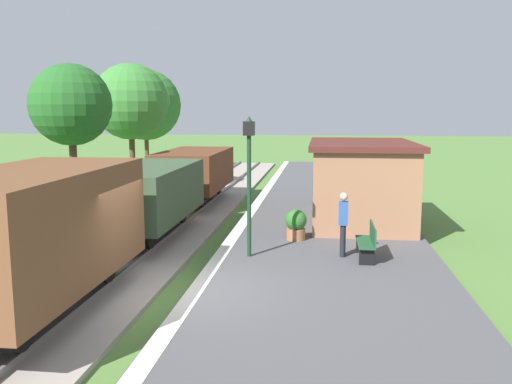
{
  "coord_description": "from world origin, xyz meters",
  "views": [
    {
      "loc": [
        3.05,
        -10.97,
        4.09
      ],
      "look_at": [
        1.02,
        5.73,
        1.55
      ],
      "focal_mm": 38.07,
      "sensor_mm": 36.0,
      "label": 1
    }
  ],
  "objects": [
    {
      "name": "ground_plane",
      "position": [
        0.0,
        0.0,
        0.0
      ],
      "size": [
        160.0,
        160.0,
        0.0
      ],
      "primitive_type": "plane",
      "color": "#517A38"
    },
    {
      "name": "platform_slab",
      "position": [
        3.2,
        0.0,
        0.12
      ],
      "size": [
        6.0,
        60.0,
        0.25
      ],
      "primitive_type": "cube",
      "color": "#4C4C4F",
      "rests_on": "ground"
    },
    {
      "name": "platform_edge_stripe",
      "position": [
        0.4,
        0.0,
        0.25
      ],
      "size": [
        0.36,
        60.0,
        0.01
      ],
      "primitive_type": "cube",
      "color": "silver",
      "rests_on": "platform_slab"
    },
    {
      "name": "track_ballast",
      "position": [
        -2.4,
        0.0,
        0.06
      ],
      "size": [
        3.8,
        60.0,
        0.12
      ],
      "primitive_type": "cube",
      "color": "#9E9389",
      "rests_on": "ground"
    },
    {
      "name": "rail_near",
      "position": [
        -1.68,
        0.0,
        0.19
      ],
      "size": [
        0.07,
        60.0,
        0.14
      ],
      "primitive_type": "cube",
      "color": "slate",
      "rests_on": "track_ballast"
    },
    {
      "name": "rail_far",
      "position": [
        -3.12,
        0.0,
        0.19
      ],
      "size": [
        0.07,
        60.0,
        0.14
      ],
      "primitive_type": "cube",
      "color": "slate",
      "rests_on": "track_ballast"
    },
    {
      "name": "freight_train",
      "position": [
        -2.4,
        4.59,
        1.51
      ],
      "size": [
        2.5,
        19.4,
        2.72
      ],
      "color": "brown",
      "rests_on": "rail_near"
    },
    {
      "name": "station_hut",
      "position": [
        4.4,
        7.97,
        1.65
      ],
      "size": [
        3.5,
        5.8,
        2.78
      ],
      "color": "#9E6B4C",
      "rests_on": "platform_slab"
    },
    {
      "name": "bench_near_hut",
      "position": [
        4.28,
        3.03,
        0.72
      ],
      "size": [
        0.42,
        1.5,
        0.91
      ],
      "color": "#1E4C2D",
      "rests_on": "platform_slab"
    },
    {
      "name": "bench_down_platform",
      "position": [
        4.28,
        12.21,
        0.72
      ],
      "size": [
        0.42,
        1.5,
        0.91
      ],
      "color": "#1E4C2D",
      "rests_on": "platform_slab"
    },
    {
      "name": "person_waiting",
      "position": [
        3.64,
        3.23,
        1.18
      ],
      "size": [
        0.26,
        0.39,
        1.71
      ],
      "rotation": [
        0.0,
        0.0,
        3.09
      ],
      "color": "black",
      "rests_on": "platform_slab"
    },
    {
      "name": "potted_planter",
      "position": [
        2.32,
        4.92,
        0.72
      ],
      "size": [
        0.64,
        0.64,
        0.92
      ],
      "color": "#9E6642",
      "rests_on": "platform_slab"
    },
    {
      "name": "lamp_post_near",
      "position": [
        1.18,
        2.91,
        2.8
      ],
      "size": [
        0.28,
        0.28,
        3.7
      ],
      "color": "#193823",
      "rests_on": "platform_slab"
    },
    {
      "name": "tree_trackside_far",
      "position": [
        -6.13,
        8.17,
        4.27
      ],
      "size": [
        3.0,
        3.0,
        5.79
      ],
      "color": "#4C3823",
      "rests_on": "ground"
    },
    {
      "name": "tree_field_left",
      "position": [
        -6.23,
        14.76,
        4.5
      ],
      "size": [
        3.69,
        3.69,
        6.36
      ],
      "color": "#4C3823",
      "rests_on": "ground"
    },
    {
      "name": "tree_field_distant",
      "position": [
        -8.43,
        23.67,
        4.44
      ],
      "size": [
        4.59,
        4.59,
        6.74
      ],
      "color": "#4C3823",
      "rests_on": "ground"
    }
  ]
}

